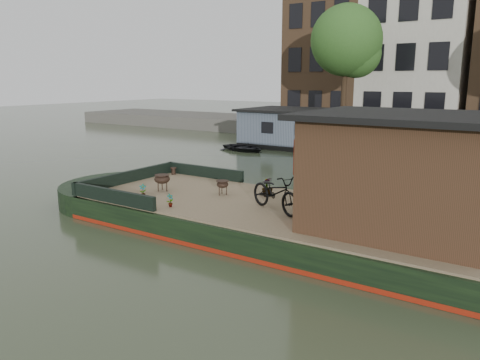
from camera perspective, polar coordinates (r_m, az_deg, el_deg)
The scene contains 17 objects.
ground at distance 11.41m, azimuth 7.75°, elevation -7.03°, with size 120.00×120.00×0.00m, color #313E27.
houseboat_hull at distance 11.93m, azimuth 2.01°, elevation -4.69°, with size 14.01×4.02×0.60m.
houseboat_deck at distance 11.23m, azimuth 7.84°, elevation -4.02°, with size 11.80×3.80×0.05m, color #7C664D.
bow_bulwark at distance 14.05m, azimuth -11.08°, elevation -0.00°, with size 3.00×4.00×0.35m.
cabin at distance 10.22m, azimuth 19.15°, elevation 1.03°, with size 4.00×3.50×2.42m.
bicycle at distance 11.12m, azimuth 4.35°, elevation -1.50°, with size 0.61×1.75×0.92m, color black.
potted_plant_a at distance 12.69m, azimuth -11.75°, elevation -1.30°, with size 0.19×0.13×0.36m, color maroon.
potted_plant_d at distance 12.58m, azimuth 3.35°, elevation -0.83°, with size 0.29×0.29×0.51m, color maroon.
potted_plant_e at distance 11.63m, azimuth -8.51°, elevation -2.48°, with size 0.18×0.12×0.34m, color #A34D2F.
brazier_front at distance 12.72m, azimuth -2.14°, elevation -0.95°, with size 0.37×0.37×0.40m, color black, non-canonical shape.
brazier_rear at distance 13.33m, azimuth -9.46°, elevation -0.33°, with size 0.43×0.43×0.47m, color black, non-canonical shape.
bollard_port at distance 15.63m, azimuth -8.11°, elevation 1.11°, with size 0.20×0.20×0.23m, color black.
bollard_stbd at distance 11.81m, azimuth -11.39°, elevation -2.68°, with size 0.18×0.18×0.21m, color black.
dinghy at distance 25.06m, azimuth 0.44°, elevation 4.25°, with size 1.92×2.69×0.56m, color black.
far_houseboat at distance 24.35m, azimuth 22.41°, elevation 4.74°, with size 20.40×4.40×2.11m.
quay at distance 30.77m, azimuth 24.75°, elevation 4.94°, with size 60.00×6.00×0.90m, color #47443F.
tree_left at distance 30.91m, azimuth 13.12°, elevation 15.88°, with size 4.40×4.40×7.40m.
Camera 1 is at (4.62, -9.75, 3.73)m, focal length 35.00 mm.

